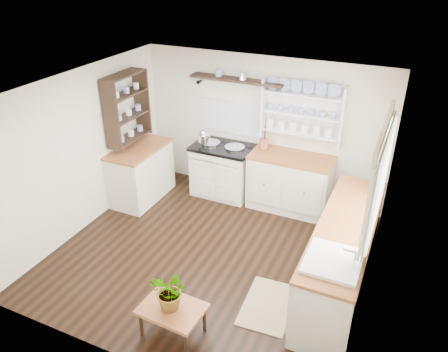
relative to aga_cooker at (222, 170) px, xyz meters
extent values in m
cube|color=black|center=(0.55, -1.57, -0.44)|extent=(4.00, 3.80, 0.01)
cube|color=beige|center=(0.55, 0.33, 0.71)|extent=(4.00, 0.02, 2.30)
cube|color=beige|center=(2.55, -1.57, 0.71)|extent=(0.02, 3.80, 2.30)
cube|color=beige|center=(-1.45, -1.57, 0.71)|extent=(0.02, 3.80, 2.30)
cube|color=white|center=(0.55, -1.57, 1.86)|extent=(4.00, 3.80, 0.01)
cube|color=white|center=(2.51, -1.42, 1.06)|extent=(0.04, 1.40, 1.00)
cube|color=white|center=(2.49, -1.42, 1.06)|extent=(0.02, 1.50, 1.10)
cube|color=beige|center=(2.47, -1.42, 1.64)|extent=(0.04, 1.55, 0.18)
cube|color=white|center=(0.00, 0.00, -0.03)|extent=(0.93, 0.61, 0.82)
cube|color=black|center=(0.00, 0.00, 0.40)|extent=(0.97, 0.65, 0.05)
cylinder|color=silver|center=(-0.21, 0.00, 0.44)|extent=(0.32, 0.32, 0.03)
cylinder|color=silver|center=(0.21, 0.00, 0.44)|extent=(0.32, 0.32, 0.03)
cylinder|color=silver|center=(0.00, -0.34, 0.28)|extent=(0.84, 0.02, 0.02)
cube|color=white|center=(1.15, 0.03, 0.00)|extent=(1.25, 0.60, 0.88)
cube|color=brown|center=(1.15, 0.03, 0.44)|extent=(1.27, 0.63, 0.04)
cube|color=white|center=(2.25, -1.47, 0.00)|extent=(0.60, 2.40, 0.88)
cube|color=brown|center=(2.25, -1.47, 0.44)|extent=(0.62, 2.43, 0.04)
cube|color=white|center=(2.25, -2.22, 0.36)|extent=(0.55, 0.60, 0.28)
cylinder|color=silver|center=(2.45, -2.22, 0.56)|extent=(0.02, 0.02, 0.22)
cube|color=white|center=(-1.15, -0.67, 0.00)|extent=(0.60, 1.10, 0.88)
cube|color=brown|center=(-1.15, -0.67, 0.44)|extent=(0.62, 1.13, 0.04)
cube|color=white|center=(1.20, 0.31, 1.11)|extent=(1.20, 0.03, 0.90)
cube|color=white|center=(1.20, 0.22, 1.11)|extent=(1.20, 0.22, 0.02)
cylinder|color=navy|center=(1.20, 0.23, 1.38)|extent=(0.20, 0.02, 0.20)
cube|color=black|center=(0.15, 0.20, 1.48)|extent=(1.50, 0.24, 0.04)
cone|color=black|center=(-0.50, 0.27, 1.37)|extent=(0.06, 0.20, 0.06)
cone|color=black|center=(0.80, 0.27, 1.37)|extent=(0.06, 0.20, 0.06)
cube|color=black|center=(-1.29, -0.67, 1.11)|extent=(0.28, 0.80, 1.05)
cylinder|color=#A8493D|center=(0.66, 0.11, 0.54)|extent=(0.13, 0.13, 0.15)
cube|color=brown|center=(0.78, -2.97, -0.10)|extent=(0.69, 0.51, 0.04)
cylinder|color=black|center=(0.49, -3.14, -0.28)|extent=(0.04, 0.04, 0.32)
cylinder|color=black|center=(0.51, -2.77, -0.28)|extent=(0.04, 0.04, 0.32)
cylinder|color=black|center=(1.05, -3.17, -0.28)|extent=(0.04, 0.04, 0.32)
cylinder|color=black|center=(1.07, -2.80, -0.28)|extent=(0.04, 0.04, 0.32)
imported|color=#3F7233|center=(0.78, -2.97, 0.14)|extent=(0.48, 0.45, 0.44)
cube|color=#9C895B|center=(1.58, -2.17, -0.44)|extent=(0.61, 0.89, 0.02)
camera|label=1|loc=(2.69, -5.84, 3.29)|focal=35.00mm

